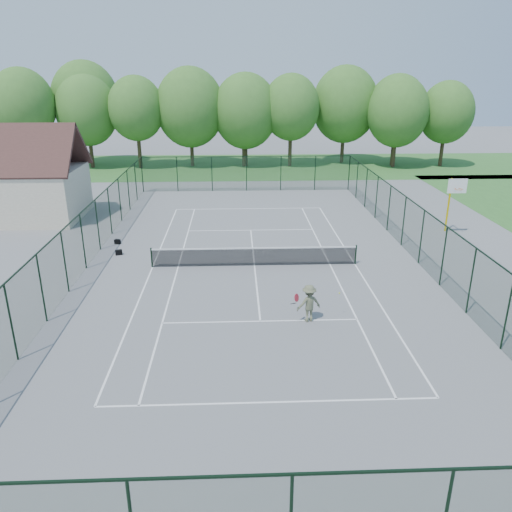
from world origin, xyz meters
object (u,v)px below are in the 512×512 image
object	(u,v)px
tennis_net	(254,256)
sports_bag_a	(117,242)
basketball_goal	(453,194)
tennis_player	(309,303)

from	to	relation	value
tennis_net	sports_bag_a	size ratio (longest dim) A/B	32.29
basketball_goal	tennis_net	bearing A→B (deg)	-157.82
basketball_goal	sports_bag_a	distance (m)	21.17
sports_bag_a	tennis_player	distance (m)	14.60
basketball_goal	sports_bag_a	xyz separation A→B (m)	(-20.99, -1.24, -2.43)
sports_bag_a	tennis_net	bearing A→B (deg)	-2.73
tennis_net	sports_bag_a	distance (m)	9.13
tennis_net	sports_bag_a	bearing A→B (deg)	154.16
tennis_net	tennis_player	xyz separation A→B (m)	(2.03, -6.42, 0.24)
tennis_net	tennis_player	world-z (taller)	tennis_player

